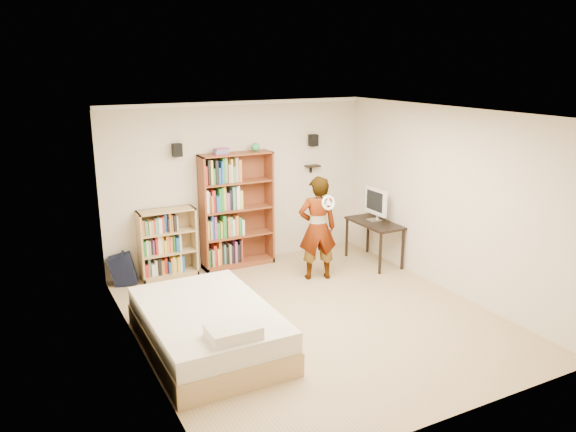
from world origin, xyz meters
The scene contains 14 objects.
ground centered at (0.00, 0.00, 0.00)m, with size 4.50×5.00×0.01m, color tan.
room_shell centered at (0.00, 0.00, 1.76)m, with size 4.52×5.02×2.71m.
crown_molding centered at (0.00, 0.00, 2.67)m, with size 4.50×5.00×0.06m.
speaker_left centered at (-1.05, 2.40, 2.00)m, with size 0.14×0.12×0.20m, color black.
speaker_right centered at (1.35, 2.40, 2.00)m, with size 0.14×0.12×0.20m, color black.
wall_shelf centered at (1.35, 2.41, 1.55)m, with size 0.25×0.16×0.03m, color black.
tall_bookshelf centered at (-0.12, 2.33, 0.95)m, with size 1.20×0.35×1.90m, color brown, non-canonical shape.
low_bookshelf centered at (-1.30, 2.33, 0.55)m, with size 0.88×0.33×1.10m, color tan, non-canonical shape.
computer_desk centered at (1.97, 1.39, 0.36)m, with size 0.52×1.05×0.72m, color black, non-canonical shape.
imac centered at (2.02, 1.47, 0.99)m, with size 0.11×0.54×0.54m, color white, non-canonical shape.
daybed centered at (-1.52, -0.12, 0.32)m, with size 1.41×2.17×0.64m, color silver, non-canonical shape.
person centered at (0.76, 1.22, 0.82)m, with size 0.60×0.39×1.64m, color black.
wii_wheel centered at (0.76, 0.91, 1.29)m, with size 0.22×0.22×0.04m, color white.
navy_bag centered at (-2.01, 2.33, 0.25)m, with size 0.37×0.24×0.51m, color black, non-canonical shape.
Camera 1 is at (-3.48, -5.93, 3.30)m, focal length 35.00 mm.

